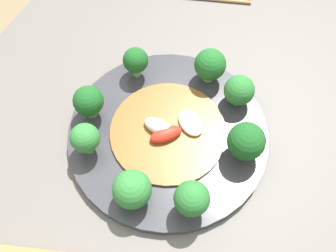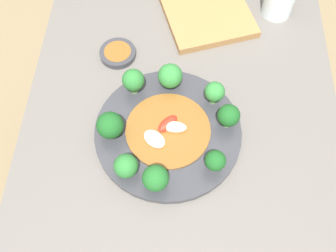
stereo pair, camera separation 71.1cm
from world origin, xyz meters
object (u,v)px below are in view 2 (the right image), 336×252
Objects in this scene: broccoli_northwest at (215,92)px; broccoli_southeast at (126,166)px; broccoli_east at (155,178)px; plate at (168,132)px; broccoli_north at (229,116)px; broccoli_southwest at (133,80)px; stirfry_center at (167,130)px; cutting_board at (203,5)px; broccoli_south at (110,126)px; sauce_dish at (118,53)px; broccoli_west at (170,76)px; broccoli_northeast at (215,161)px.

broccoli_southeast is at bearing -44.22° from broccoli_northwest.
broccoli_northwest is 0.23m from broccoli_east.
broccoli_north is at bearing 99.64° from plate.
broccoli_north is at bearing 135.48° from broccoli_east.
stirfry_center is at bearing 38.63° from broccoli_southwest.
plate is at bearing -11.01° from cutting_board.
broccoli_south is 0.78× the size of sauce_dish.
broccoli_east is at bearing -10.30° from cutting_board.
broccoli_southwest reaches higher than plate.
broccoli_east is 0.13m from stirfry_center.
broccoli_northwest reaches higher than sauce_dish.
stirfry_center is at bearing 142.35° from broccoli_southeast.
broccoli_west reaches higher than sauce_dish.
broccoli_northeast is at bearing 49.94° from plate.
broccoli_southeast is at bearing -17.53° from cutting_board.
broccoli_southwest is 0.36× the size of stirfry_center.
broccoli_south is at bearing -137.41° from broccoli_east.
cutting_board is (-0.28, 0.16, -0.05)m from broccoli_southwest.
plate is at bearing -80.36° from broccoli_north.
plate is 0.13m from broccoli_east.
sauce_dish is (-0.11, -0.05, -0.05)m from broccoli_southwest.
broccoli_southwest is at bearing -140.58° from plate.
broccoli_west reaches higher than stirfry_center.
broccoli_west is at bearing 176.10° from broccoli_east.
broccoli_east is 1.13× the size of broccoli_southeast.
cutting_board is at bearing 169.70° from broccoli_east.
broccoli_northeast is at bearing 44.66° from broccoli_southwest.
plate is 0.13m from broccoli_southeast.
broccoli_southwest reaches higher than broccoli_north.
broccoli_east is at bearing 42.59° from broccoli_south.
sauce_dish is (-0.19, -0.26, -0.04)m from broccoli_north.
sauce_dish is at bearing -148.08° from stirfry_center.
cutting_board is at bearing 168.99° from plate.
broccoli_southwest reaches higher than broccoli_northeast.
plate is 5.48× the size of broccoli_northeast.
broccoli_east reaches higher than broccoli_southeast.
broccoli_west is at bearing 55.29° from sauce_dish.
broccoli_southwest is 1.16× the size of broccoli_southeast.
broccoli_northeast reaches higher than sauce_dish.
broccoli_northwest is at bearing 113.62° from broccoli_south.
broccoli_northeast is (-0.04, 0.12, -0.00)m from broccoli_east.
broccoli_east is at bearing -7.60° from stirfry_center.
broccoli_northeast is (0.07, 0.22, -0.00)m from broccoli_south.
broccoli_southwest is 0.25m from broccoli_northeast.
sauce_dish is (-0.13, -0.23, -0.04)m from broccoli_northwest.
broccoli_south reaches higher than broccoli_southeast.
broccoli_northwest is (-0.06, -0.03, -0.00)m from broccoli_north.
broccoli_east is 0.51m from cutting_board.
broccoli_west is at bearing -153.88° from broccoli_northeast.
broccoli_southwest is 1.15× the size of broccoli_northeast.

